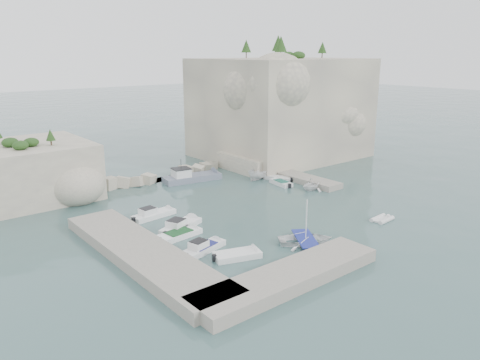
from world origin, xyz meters
TOP-DOWN VIEW (x-y plane):
  - ground at (0.00, 0.00)m, footprint 400.00×400.00m
  - cliff_east at (23.00, 23.00)m, footprint 26.00×22.00m
  - cliff_terrace at (13.00, 18.00)m, footprint 8.00×10.00m
  - outcrop_west at (-20.00, 25.00)m, footprint 16.00×14.00m
  - quay_west at (-17.00, -1.00)m, footprint 5.00×24.00m
  - quay_south at (-10.00, -12.50)m, footprint 18.00×4.00m
  - ledge_east at (13.50, 10.00)m, footprint 3.00×16.00m
  - breakwater at (-1.00, 22.00)m, footprint 28.00×3.00m
  - motorboat_a at (-10.74, 8.31)m, footprint 5.78×2.25m
  - motorboat_b at (-10.29, 3.30)m, footprint 6.13×4.07m
  - motorboat_c at (-11.67, 1.49)m, footprint 5.35×2.41m
  - motorboat_d at (-11.70, -2.96)m, footprint 5.47×2.78m
  - motorboat_e at (-10.18, -6.09)m, footprint 5.02×3.28m
  - rowboat at (-2.90, -7.74)m, footprint 6.54×6.08m
  - inflatable_dinghy at (8.39, -8.74)m, footprint 2.96×1.59m
  - tender_east_a at (11.22, 4.38)m, footprint 3.48×3.01m
  - tender_east_b at (9.72, 8.78)m, footprint 2.00×4.36m
  - tender_east_c at (11.20, 10.90)m, footprint 2.97×4.69m
  - tender_east_d at (9.76, 13.03)m, footprint 5.26×2.37m
  - work_boat at (1.24, 18.53)m, footprint 9.57×4.20m
  - rowboat_mast at (-2.90, -7.74)m, footprint 0.10×0.10m
  - vegetation at (17.83, 24.40)m, footprint 53.48×13.88m

SIDE VIEW (x-z plane):
  - ground at x=0.00m, z-range 0.00..0.00m
  - motorboat_a at x=-10.74m, z-range -0.70..0.70m
  - motorboat_b at x=-10.29m, z-range -0.70..0.70m
  - motorboat_c at x=-11.67m, z-range -0.35..0.35m
  - motorboat_d at x=-11.70m, z-range -0.70..0.70m
  - motorboat_e at x=-10.18m, z-range -0.35..0.35m
  - rowboat at x=-2.90m, z-range -0.55..0.55m
  - inflatable_dinghy at x=8.39m, z-range -0.22..0.22m
  - tender_east_a at x=11.22m, z-range -0.91..0.91m
  - tender_east_b at x=9.72m, z-range -0.35..0.35m
  - tender_east_c at x=11.20m, z-range -0.35..0.35m
  - tender_east_d at x=9.76m, z-range -0.99..0.99m
  - work_boat at x=1.24m, z-range -1.10..1.10m
  - ledge_east at x=13.50m, z-range 0.00..0.80m
  - quay_west at x=-17.00m, z-range 0.00..1.10m
  - quay_south at x=-10.00m, z-range 0.00..1.10m
  - breakwater at x=-1.00m, z-range 0.00..1.40m
  - cliff_terrace at x=13.00m, z-range 0.00..2.50m
  - rowboat_mast at x=-2.90m, z-range 0.55..4.75m
  - outcrop_west at x=-20.00m, z-range 0.00..7.00m
  - cliff_east at x=23.00m, z-range 0.00..17.00m
  - vegetation at x=17.83m, z-range 11.23..24.63m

